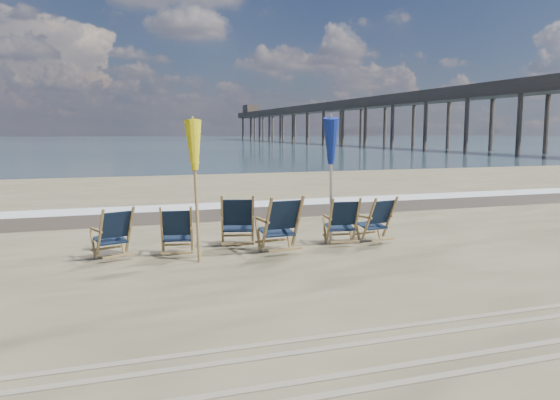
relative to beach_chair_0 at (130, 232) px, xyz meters
The scene contains 13 objects.
ocean 125.80m from the beach_chair_0, 88.77° to the left, with size 400.00×400.00×0.00m, color #344B57.
surf_foam 6.66m from the beach_chair_0, 65.94° to the left, with size 200.00×1.40×0.01m, color silver.
wet_sand_strip 5.33m from the beach_chair_0, 59.32° to the left, with size 200.00×2.60×0.00m, color #42362A.
tire_tracks 5.73m from the beach_chair_0, 61.73° to the right, with size 80.00×1.30×0.01m, color gray, non-canonical shape.
beach_chair_0 is the anchor object (origin of this frame).
beach_chair_1 1.04m from the beach_chair_0, 13.10° to the right, with size 0.58×0.65×0.90m, color black, non-canonical shape.
beach_chair_2 2.23m from the beach_chair_0, ahead, with size 0.65×0.73×1.01m, color black, non-canonical shape.
beach_chair_3 2.92m from the beach_chair_0, 10.87° to the right, with size 0.68×0.77×1.06m, color black, non-canonical shape.
beach_chair_4 4.17m from the beach_chair_0, ahead, with size 0.60×0.68×0.94m, color black, non-canonical shape.
beach_chair_5 4.93m from the beach_chair_0, ahead, with size 0.59×0.67×0.93m, color black, non-canonical shape.
umbrella_yellow 1.80m from the beach_chair_0, 22.72° to the right, with size 0.30×0.30×2.37m.
umbrella_blue 3.95m from the beach_chair_0, ahead, with size 0.30×0.30×2.42m.
fishing_pier 82.61m from the beach_chair_0, 60.44° to the left, with size 4.40×140.00×9.30m, color brown, non-canonical shape.
Camera 1 is at (-3.25, -7.30, 2.16)m, focal length 35.00 mm.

